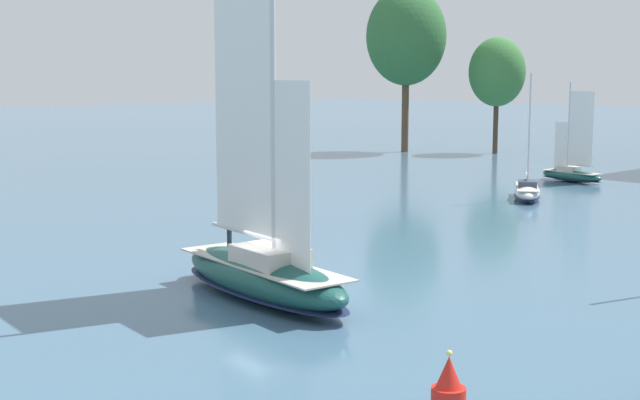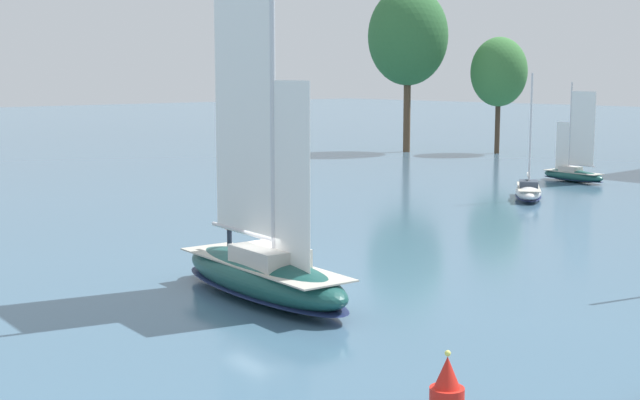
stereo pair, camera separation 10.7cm
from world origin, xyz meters
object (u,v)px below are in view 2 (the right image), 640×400
at_px(tree_shore_right, 408,37).
at_px(sailboat_moored_near_marina, 528,191).
at_px(sailboat_moored_mid_channel, 573,173).
at_px(channel_buoy, 447,389).
at_px(sailboat_main, 263,270).
at_px(tree_shore_center, 499,72).

distance_m(tree_shore_right, sailboat_moored_near_marina, 39.79).
bearing_deg(tree_shore_right, sailboat_moored_mid_channel, -21.44).
xyz_separation_m(sailboat_moored_near_marina, sailboat_moored_mid_channel, (-3.36, 11.09, 0.10)).
bearing_deg(channel_buoy, sailboat_main, 162.31).
bearing_deg(tree_shore_right, channel_buoy, -47.30).
bearing_deg(sailboat_moored_mid_channel, sailboat_main, -73.58).
bearing_deg(sailboat_main, sailboat_moored_near_marina, 106.26).
height_order(tree_shore_center, sailboat_main, sailboat_main).
bearing_deg(tree_shore_center, tree_shore_right, -143.70).
relative_size(tree_shore_center, sailboat_moored_near_marina, 1.45).
bearing_deg(sailboat_moored_near_marina, tree_shore_right, 144.69).
bearing_deg(tree_shore_center, sailboat_main, -61.32).
xyz_separation_m(sailboat_moored_mid_channel, channel_buoy, (24.64, -45.77, -0.05)).
height_order(tree_shore_center, sailboat_moored_near_marina, tree_shore_center).
xyz_separation_m(tree_shore_right, sailboat_main, (39.92, -52.68, -11.49)).
bearing_deg(tree_shore_right, tree_shore_center, 36.30).
bearing_deg(sailboat_main, channel_buoy, -17.69).
height_order(sailboat_moored_mid_channel, channel_buoy, sailboat_moored_mid_channel).
relative_size(tree_shore_right, channel_buoy, 10.86).
distance_m(tree_shore_right, sailboat_moored_mid_channel, 31.94).
distance_m(tree_shore_center, sailboat_moored_near_marina, 36.97).
bearing_deg(channel_buoy, sailboat_moored_near_marina, 121.53).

